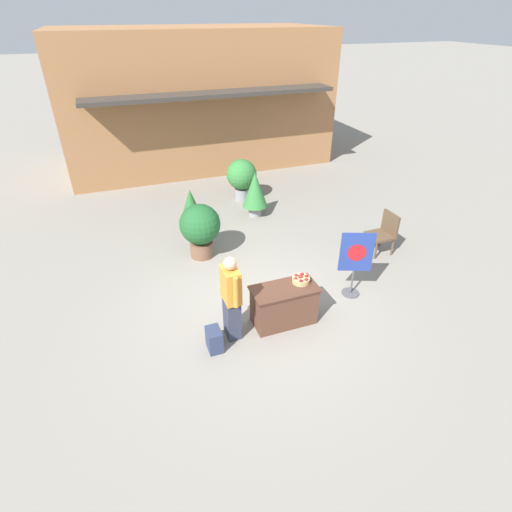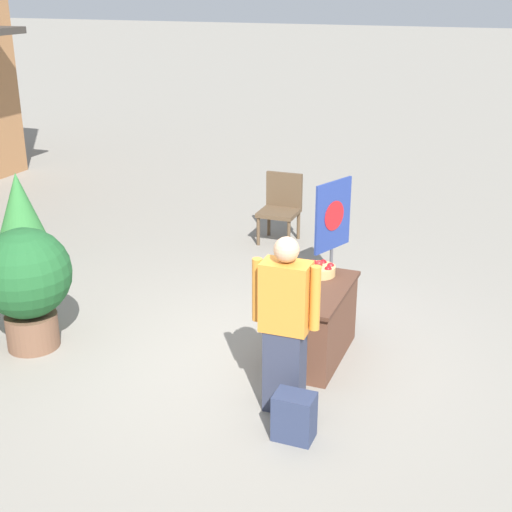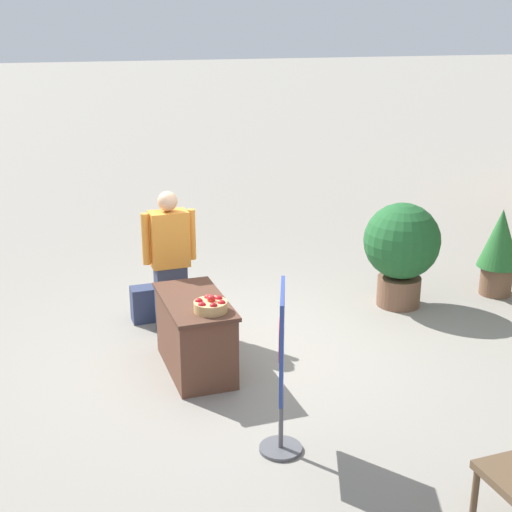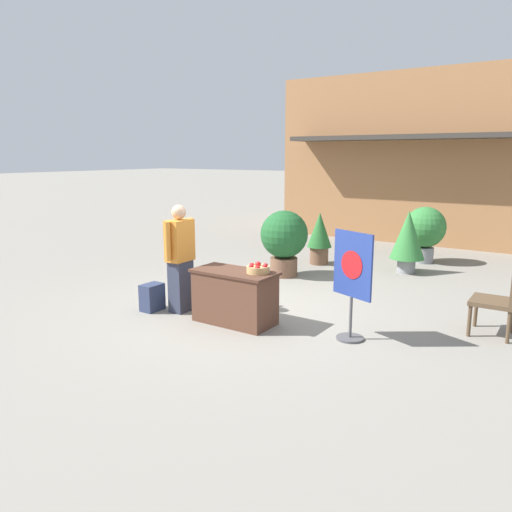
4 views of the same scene
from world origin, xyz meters
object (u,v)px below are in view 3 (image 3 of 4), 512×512
at_px(backpack, 146,304).
at_px(potted_plant_far_right, 500,248).
at_px(person_visitor, 170,262).
at_px(poster_board, 282,363).
at_px(potted_plant_far_left, 402,247).
at_px(display_table, 195,334).
at_px(apple_basket, 211,305).

bearing_deg(backpack, potted_plant_far_right, 82.12).
bearing_deg(person_visitor, poster_board, 5.65).
bearing_deg(potted_plant_far_left, display_table, -72.94).
relative_size(person_visitor, potted_plant_far_right, 1.44).
bearing_deg(apple_basket, poster_board, 10.02).
distance_m(apple_basket, backpack, 1.90).
distance_m(display_table, backpack, 1.44).
xyz_separation_m(backpack, potted_plant_far_left, (0.54, 3.09, 0.56)).
bearing_deg(display_table, person_visitor, -178.72).
relative_size(apple_basket, poster_board, 0.23).
height_order(person_visitor, backpack, person_visitor).
height_order(poster_board, potted_plant_far_right, poster_board).
bearing_deg(potted_plant_far_right, potted_plant_far_left, -93.41).
height_order(display_table, backpack, display_table).
height_order(backpack, potted_plant_far_right, potted_plant_far_right).
distance_m(person_visitor, potted_plant_far_left, 2.87).
distance_m(apple_basket, poster_board, 1.32).
height_order(person_visitor, poster_board, person_visitor).
bearing_deg(backpack, poster_board, 10.23).
bearing_deg(poster_board, display_table, -57.82).
bearing_deg(potted_plant_far_left, backpack, -99.86).
bearing_deg(apple_basket, backpack, -169.62).
bearing_deg(person_visitor, potted_plant_far_left, 85.95).
height_order(display_table, potted_plant_far_left, potted_plant_far_left).
relative_size(display_table, potted_plant_far_right, 1.06).
height_order(backpack, potted_plant_far_left, potted_plant_far_left).
bearing_deg(potted_plant_far_right, apple_basket, -74.62).
bearing_deg(person_visitor, potted_plant_far_right, 85.74).
distance_m(display_table, potted_plant_far_right, 4.31).
relative_size(apple_basket, backpack, 0.77).
relative_size(apple_basket, person_visitor, 0.20).
height_order(display_table, poster_board, poster_board).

